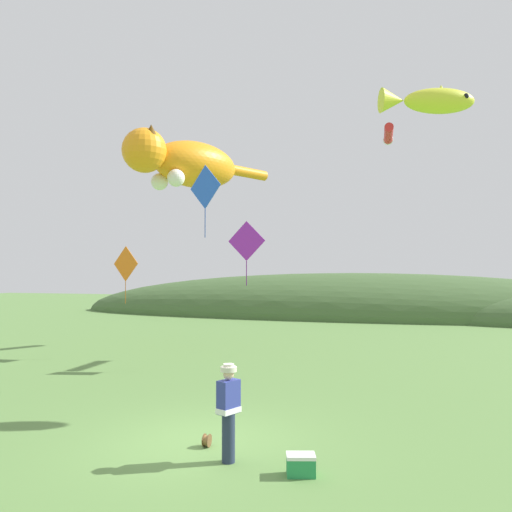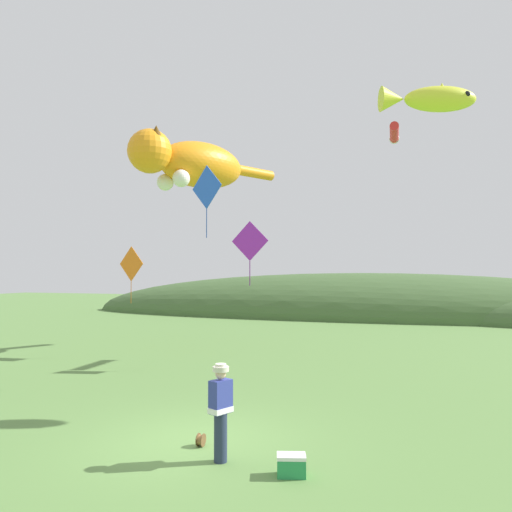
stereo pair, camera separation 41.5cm
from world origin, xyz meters
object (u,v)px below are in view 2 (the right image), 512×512
festival_attendant (221,409)px  kite_diamond_orange (131,264)px  kite_giant_cat (191,164)px  picnic_cooler (291,465)px  kite_tube_streamer (394,133)px  kite_spool (201,440)px  kite_diamond_violet (250,241)px  kite_diamond_blue (207,188)px  kite_fish_windsock (429,99)px

festival_attendant → kite_diamond_orange: 12.62m
kite_giant_cat → picnic_cooler: bearing=-57.5°
kite_tube_streamer → picnic_cooler: bearing=-95.2°
kite_spool → kite_diamond_violet: bearing=102.0°
kite_tube_streamer → kite_diamond_orange: size_ratio=0.88×
kite_diamond_blue → kite_diamond_orange: bearing=143.6°
kite_diamond_orange → picnic_cooler: bearing=-46.4°
kite_diamond_violet → kite_diamond_orange: 5.55m
picnic_cooler → kite_diamond_blue: (-4.22, 6.00, 5.93)m
festival_attendant → kite_giant_cat: (-6.17, 11.61, 7.36)m
kite_spool → kite_diamond_orange: 11.96m
kite_giant_cat → kite_diamond_blue: kite_giant_cat is taller
kite_giant_cat → kite_tube_streamer: size_ratio=3.52×
kite_fish_windsock → kite_diamond_violet: (-6.19, 3.41, -3.46)m
kite_diamond_violet → kite_diamond_blue: bearing=-98.5°
kite_tube_streamer → kite_diamond_orange: (-10.40, -3.35, -5.47)m
kite_fish_windsock → kite_tube_streamer: size_ratio=1.27×
festival_attendant → picnic_cooler: size_ratio=3.17×
kite_tube_streamer → kite_diamond_violet: (-4.96, -4.10, -4.68)m
kite_diamond_violet → kite_giant_cat: bearing=142.5°
picnic_cooler → kite_tube_streamer: bearing=84.8°
kite_diamond_blue → kite_diamond_violet: bearing=81.5°
festival_attendant → kite_spool: 1.24m
kite_diamond_violet → kite_diamond_orange: (-5.44, 0.75, -0.79)m
festival_attendant → kite_diamond_violet: (-2.40, 8.72, 3.63)m
kite_tube_streamer → kite_diamond_blue: size_ratio=0.90×
festival_attendant → kite_spool: bearing=137.1°
kite_giant_cat → kite_diamond_blue: 7.06m
kite_giant_cat → kite_diamond_orange: kite_giant_cat is taller
kite_giant_cat → kite_fish_windsock: (9.95, -6.30, -0.26)m
kite_diamond_orange → kite_diamond_blue: bearing=-36.4°
kite_diamond_blue → kite_diamond_orange: kite_diamond_blue is taller
festival_attendant → kite_diamond_violet: bearing=105.4°
kite_giant_cat → kite_diamond_blue: (3.33, -5.82, -2.20)m
festival_attendant → kite_tube_streamer: size_ratio=0.86×
picnic_cooler → kite_diamond_blue: 9.43m
kite_spool → kite_diamond_orange: kite_diamond_orange is taller
kite_diamond_violet → kite_diamond_orange: bearing=172.1°
kite_fish_windsock → kite_diamond_orange: 13.06m
kite_giant_cat → kite_tube_streamer: bearing=7.9°
kite_spool → picnic_cooler: picnic_cooler is taller
festival_attendant → kite_diamond_blue: bearing=116.1°
picnic_cooler → kite_giant_cat: size_ratio=0.08×
kite_fish_windsock → kite_diamond_violet: size_ratio=1.11×
kite_diamond_blue → kite_diamond_violet: 3.33m
kite_diamond_blue → festival_attendant: bearing=-63.9°
kite_spool → picnic_cooler: size_ratio=0.45×
festival_attendant → kite_diamond_violet: size_ratio=0.75×
festival_attendant → kite_giant_cat: kite_giant_cat is taller
picnic_cooler → kite_fish_windsock: size_ratio=0.21×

